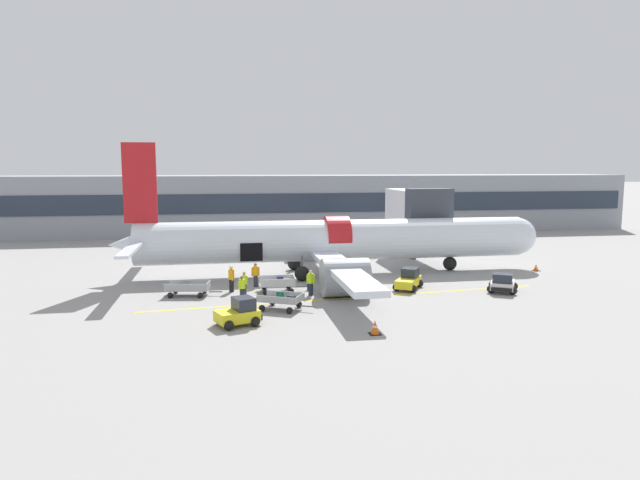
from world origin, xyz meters
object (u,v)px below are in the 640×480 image
(baggage_cart_loading, at_px, (279,285))
(ground_crew_helper, at_px, (337,276))
(ground_crew_loader_b, at_px, (311,282))
(baggage_cart_queued, at_px, (189,289))
(ground_crew_marshal, at_px, (242,287))
(baggage_tug_mid, at_px, (409,280))
(baggage_cart_empty, at_px, (282,302))
(ground_crew_supervisor, at_px, (256,274))
(airplane, at_px, (330,242))
(suitcase_on_tarmac_upright, at_px, (310,287))
(baggage_tug_rear, at_px, (503,284))
(baggage_tug_lead, at_px, (239,314))
(ground_crew_loader_a, at_px, (231,278))
(ground_crew_driver, at_px, (244,283))

(baggage_cart_loading, distance_m, ground_crew_helper, 4.21)
(ground_crew_loader_b, distance_m, ground_crew_helper, 2.72)
(baggage_cart_queued, xyz_separation_m, ground_crew_loader_b, (8.14, -1.33, 0.47))
(ground_crew_marshal, bearing_deg, baggage_tug_mid, 7.05)
(baggage_cart_queued, xyz_separation_m, baggage_cart_empty, (5.82, -4.83, 0.05))
(baggage_cart_loading, xyz_separation_m, ground_crew_supervisor, (-1.49, 1.96, 0.41))
(baggage_cart_loading, xyz_separation_m, ground_crew_helper, (4.19, 0.14, 0.46))
(baggage_tug_mid, relative_size, baggage_cart_queued, 0.83)
(airplane, relative_size, suitcase_on_tarmac_upright, 57.13)
(ground_crew_supervisor, bearing_deg, baggage_tug_rear, -15.52)
(baggage_cart_empty, xyz_separation_m, ground_crew_marshal, (-2.33, 2.93, 0.34))
(ground_crew_supervisor, bearing_deg, suitcase_on_tarmac_upright, -25.74)
(baggage_tug_lead, bearing_deg, baggage_tug_mid, 31.25)
(suitcase_on_tarmac_upright, bearing_deg, baggage_tug_mid, -6.15)
(ground_crew_loader_a, xyz_separation_m, ground_crew_helper, (7.44, -0.42, 0.00))
(baggage_tug_rear, height_order, ground_crew_driver, ground_crew_driver)
(ground_crew_supervisor, distance_m, suitcase_on_tarmac_upright, 4.19)
(ground_crew_supervisor, bearing_deg, airplane, 31.95)
(baggage_tug_lead, relative_size, baggage_cart_queued, 0.70)
(ground_crew_marshal, bearing_deg, baggage_cart_queued, 151.49)
(baggage_tug_rear, height_order, baggage_cart_queued, baggage_tug_rear)
(baggage_cart_queued, bearing_deg, baggage_tug_mid, -1.58)
(baggage_tug_lead, relative_size, ground_crew_driver, 1.68)
(airplane, height_order, baggage_cart_loading, airplane)
(ground_crew_driver, distance_m, ground_crew_helper, 6.65)
(ground_crew_driver, bearing_deg, airplane, 42.25)
(ground_crew_loader_b, bearing_deg, ground_crew_driver, 169.34)
(airplane, relative_size, baggage_cart_empty, 10.16)
(baggage_cart_loading, height_order, baggage_cart_queued, baggage_cart_loading)
(ground_crew_helper, bearing_deg, baggage_cart_loading, -178.02)
(baggage_tug_lead, bearing_deg, baggage_cart_loading, 69.54)
(airplane, distance_m, ground_crew_driver, 9.91)
(ground_crew_driver, relative_size, ground_crew_helper, 0.87)
(baggage_tug_lead, bearing_deg, ground_crew_helper, 48.72)
(ground_crew_loader_b, height_order, ground_crew_helper, ground_crew_helper)
(ground_crew_supervisor, height_order, ground_crew_marshal, ground_crew_supervisor)
(baggage_cart_loading, relative_size, ground_crew_supervisor, 1.94)
(baggage_cart_queued, relative_size, ground_crew_loader_a, 2.08)
(ground_crew_loader_a, relative_size, ground_crew_driver, 1.14)
(airplane, bearing_deg, baggage_tug_rear, -39.17)
(ground_crew_helper, bearing_deg, ground_crew_supervisor, 162.30)
(baggage_tug_rear, height_order, ground_crew_helper, ground_crew_helper)
(baggage_tug_lead, distance_m, suitcase_on_tarmac_upright, 9.74)
(baggage_tug_mid, bearing_deg, airplane, 124.57)
(airplane, bearing_deg, ground_crew_helper, -96.14)
(ground_crew_loader_b, bearing_deg, baggage_tug_rear, -5.23)
(ground_crew_marshal, bearing_deg, baggage_tug_rear, -2.09)
(baggage_tug_lead, relative_size, suitcase_on_tarmac_upright, 4.40)
(baggage_tug_lead, distance_m, ground_crew_loader_a, 8.62)
(ground_crew_loader_b, relative_size, ground_crew_helper, 0.95)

